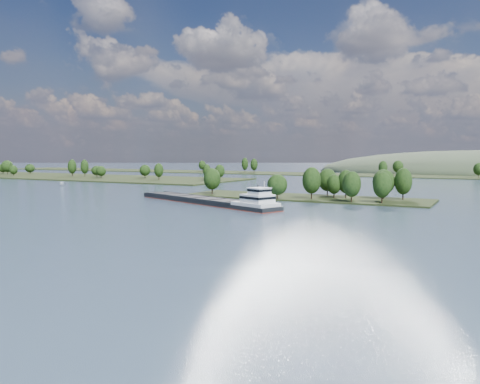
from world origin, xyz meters
The scene contains 6 objects.
ground centered at (0.00, 120.00, 0.00)m, with size 1800.00×1800.00×0.00m, color #324056.
tree_island centered at (6.67, 179.06, 4.02)m, with size 100.00×32.58×13.51m.
left_bank centered at (-228.80, 260.07, 0.87)m, with size 300.00×80.00×14.73m.
back_shoreline centered at (8.18, 399.81, 0.71)m, with size 900.00×60.00×15.85m.
cargo_barge centered at (-20.46, 143.25, 1.26)m, with size 71.83×35.17×9.98m.
motorboat centered at (-146.22, 186.24, 1.21)m, with size 2.35×6.24×2.41m, color silver.
Camera 1 is at (67.06, 1.83, 17.69)m, focal length 35.00 mm.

